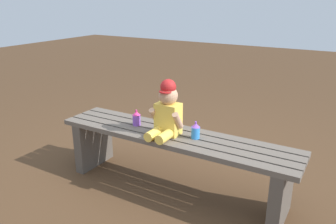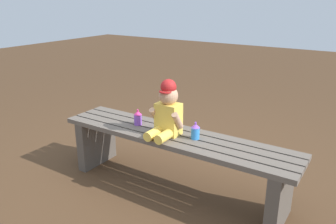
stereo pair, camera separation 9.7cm
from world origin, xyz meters
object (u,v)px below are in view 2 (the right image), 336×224
Objects in this scene: sippy_cup_right at (195,131)px; child_figure at (167,111)px; park_bench at (174,152)px; sippy_cup_left at (138,118)px.

child_figure is at bearing -167.74° from sippy_cup_right.
park_bench is 0.32m from child_figure.
sippy_cup_right is at bearing 3.70° from park_bench.
sippy_cup_left is (-0.30, 0.04, -0.12)m from child_figure.
park_bench is 0.26m from sippy_cup_right.
park_bench is 0.39m from sippy_cup_left.
park_bench is 4.47× the size of child_figure.
park_bench is 14.59× the size of sippy_cup_left.
child_figure is 0.32m from sippy_cup_left.
sippy_cup_right is (0.20, 0.04, -0.12)m from child_figure.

